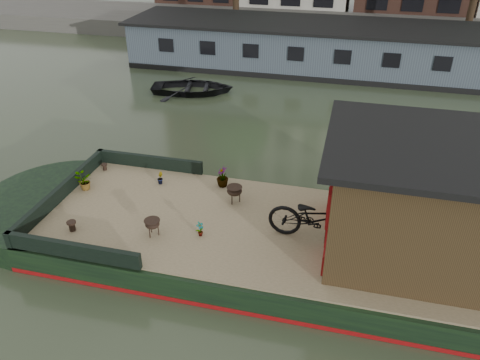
% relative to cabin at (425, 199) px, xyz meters
% --- Properties ---
extents(ground, '(120.00, 120.00, 0.00)m').
position_rel_cabin_xyz_m(ground, '(-2.19, 0.00, -1.88)').
color(ground, '#303D27').
rests_on(ground, ground).
extents(houseboat_hull, '(14.01, 4.02, 0.60)m').
position_rel_cabin_xyz_m(houseboat_hull, '(-3.52, 0.00, -1.60)').
color(houseboat_hull, black).
rests_on(houseboat_hull, ground).
extents(houseboat_deck, '(11.80, 3.80, 0.05)m').
position_rel_cabin_xyz_m(houseboat_deck, '(-2.19, 0.00, -1.25)').
color(houseboat_deck, '#947F5C').
rests_on(houseboat_deck, houseboat_hull).
extents(bow_bulwark, '(3.00, 4.00, 0.35)m').
position_rel_cabin_xyz_m(bow_bulwark, '(-7.25, 0.00, -1.05)').
color(bow_bulwark, black).
rests_on(bow_bulwark, houseboat_deck).
extents(cabin, '(4.00, 3.50, 2.42)m').
position_rel_cabin_xyz_m(cabin, '(0.00, 0.00, 0.00)').
color(cabin, black).
rests_on(cabin, houseboat_deck).
extents(bicycle, '(2.14, 0.88, 1.10)m').
position_rel_cabin_xyz_m(bicycle, '(-1.99, -0.17, -0.68)').
color(bicycle, black).
rests_on(bicycle, houseboat_deck).
extents(potted_plant_b, '(0.20, 0.21, 0.32)m').
position_rel_cabin_xyz_m(potted_plant_b, '(-6.08, 1.20, -1.07)').
color(potted_plant_b, brown).
rests_on(potted_plant_b, houseboat_deck).
extents(potted_plant_c, '(0.53, 0.51, 0.45)m').
position_rel_cabin_xyz_m(potted_plant_c, '(-7.79, 0.47, -1.00)').
color(potted_plant_c, brown).
rests_on(potted_plant_c, houseboat_deck).
extents(potted_plant_d, '(0.40, 0.40, 0.53)m').
position_rel_cabin_xyz_m(potted_plant_d, '(-4.51, 1.47, -0.96)').
color(potted_plant_d, brown).
rests_on(potted_plant_d, houseboat_deck).
extents(potted_plant_e, '(0.20, 0.22, 0.34)m').
position_rel_cabin_xyz_m(potted_plant_e, '(-4.40, -0.63, -1.06)').
color(potted_plant_e, '#99602D').
rests_on(potted_plant_e, houseboat_deck).
extents(brazier_front, '(0.42, 0.42, 0.39)m').
position_rel_cabin_xyz_m(brazier_front, '(-5.39, -0.85, -1.03)').
color(brazier_front, black).
rests_on(brazier_front, houseboat_deck).
extents(brazier_rear, '(0.47, 0.47, 0.42)m').
position_rel_cabin_xyz_m(brazier_rear, '(-4.03, 0.83, -1.02)').
color(brazier_rear, black).
rests_on(brazier_rear, houseboat_deck).
extents(bollard_port, '(0.16, 0.16, 0.18)m').
position_rel_cabin_xyz_m(bollard_port, '(-7.79, 1.49, -1.14)').
color(bollard_port, black).
rests_on(bollard_port, houseboat_deck).
extents(bollard_stbd, '(0.20, 0.20, 0.23)m').
position_rel_cabin_xyz_m(bollard_stbd, '(-7.16, -1.13, -1.11)').
color(bollard_stbd, black).
rests_on(bollard_stbd, houseboat_deck).
extents(dinghy, '(3.79, 3.04, 0.70)m').
position_rel_cabin_xyz_m(dinghy, '(-8.08, 9.44, -1.53)').
color(dinghy, black).
rests_on(dinghy, ground).
extents(far_houseboat, '(20.40, 4.40, 2.11)m').
position_rel_cabin_xyz_m(far_houseboat, '(-2.19, 14.00, -0.91)').
color(far_houseboat, '#424F58').
rests_on(far_houseboat, ground).
extents(quay, '(60.00, 6.00, 0.90)m').
position_rel_cabin_xyz_m(quay, '(-2.19, 20.50, -1.43)').
color(quay, '#47443F').
rests_on(quay, ground).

